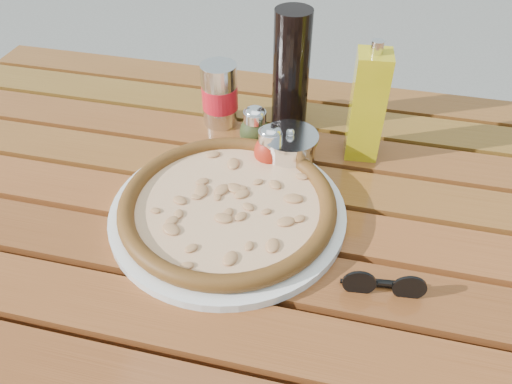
% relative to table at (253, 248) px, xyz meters
% --- Properties ---
extents(table, '(1.40, 0.90, 0.75)m').
position_rel_table_xyz_m(table, '(0.00, 0.00, 0.00)').
color(table, '#3C220D').
rests_on(table, ground).
extents(plate, '(0.48, 0.48, 0.01)m').
position_rel_table_xyz_m(plate, '(-0.04, -0.01, 0.08)').
color(plate, silver).
rests_on(plate, table).
extents(pizza, '(0.41, 0.41, 0.03)m').
position_rel_table_xyz_m(pizza, '(-0.04, -0.01, 0.10)').
color(pizza, '#FFE3B6').
rests_on(pizza, plate).
extents(pepper_shaker, '(0.07, 0.07, 0.08)m').
position_rel_table_xyz_m(pepper_shaker, '(-0.00, 0.13, 0.11)').
color(pepper_shaker, red).
rests_on(pepper_shaker, table).
extents(oregano_shaker, '(0.06, 0.06, 0.08)m').
position_rel_table_xyz_m(oregano_shaker, '(-0.04, 0.18, 0.11)').
color(oregano_shaker, '#313B17').
rests_on(oregano_shaker, table).
extents(dark_bottle, '(0.09, 0.09, 0.22)m').
position_rel_table_xyz_m(dark_bottle, '(0.01, 0.27, 0.19)').
color(dark_bottle, black).
rests_on(dark_bottle, table).
extents(soda_can, '(0.07, 0.07, 0.12)m').
position_rel_table_xyz_m(soda_can, '(-0.12, 0.24, 0.13)').
color(soda_can, silver).
rests_on(soda_can, table).
extents(olive_oil_cruet, '(0.06, 0.06, 0.21)m').
position_rel_table_xyz_m(olive_oil_cruet, '(0.15, 0.20, 0.17)').
color(olive_oil_cruet, '#B1A012').
rests_on(olive_oil_cruet, table).
extents(parmesan_tin, '(0.12, 0.12, 0.07)m').
position_rel_table_xyz_m(parmesan_tin, '(0.03, 0.14, 0.11)').
color(parmesan_tin, silver).
rests_on(parmesan_tin, table).
extents(sunglasses, '(0.11, 0.03, 0.04)m').
position_rel_table_xyz_m(sunglasses, '(0.20, -0.10, 0.09)').
color(sunglasses, black).
rests_on(sunglasses, table).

